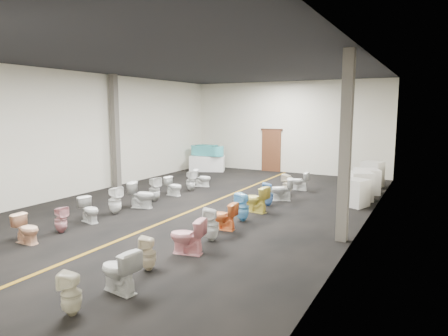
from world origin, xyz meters
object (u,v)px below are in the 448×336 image
Objects in this scene: toilet_left_9 at (191,181)px; toilet_left_10 at (202,178)px; toilet_right_1 at (119,270)px; toilet_right_2 at (148,253)px; toilet_left_7 at (155,189)px; appliance_crate_c at (367,181)px; toilet_right_6 at (243,207)px; toilet_right_5 at (223,216)px; toilet_right_11 at (299,181)px; toilet_right_8 at (268,194)px; appliance_crate_d at (372,174)px; toilet_left_8 at (174,186)px; display_table at (207,163)px; toilet_left_3 at (61,220)px; toilet_right_9 at (281,189)px; toilet_right_10 at (287,184)px; toilet_right_0 at (71,294)px; toilet_left_6 at (142,195)px; toilet_right_3 at (187,236)px; toilet_left_5 at (115,200)px; toilet_right_4 at (211,224)px; appliance_crate_b at (361,186)px; toilet_left_4 at (90,210)px; appliance_crate_a at (356,193)px; bathtub at (207,150)px; toilet_left_2 at (27,229)px.

toilet_left_10 is at bearing 28.81° from toilet_left_9.
toilet_right_1 reaches higher than toilet_right_2.
toilet_left_7 is 1.19× the size of toilet_left_10.
toilet_right_6 is (-2.49, -5.56, -0.06)m from appliance_crate_c.
toilet_left_7 is at bearing -119.71° from toilet_right_5.
toilet_left_7 is at bearing -43.42° from toilet_right_11.
toilet_right_2 is 0.89× the size of toilet_right_8.
appliance_crate_c is 1.15× the size of toilet_right_6.
appliance_crate_d is 5.58m from toilet_right_8.
display_table is at bearing 22.46° from toilet_left_8.
appliance_crate_d is 8.03m from toilet_left_8.
appliance_crate_c is at bearing -33.61° from toilet_left_3.
toilet_right_10 is at bearing 166.55° from toilet_right_9.
toilet_right_0 is at bearing -133.79° from toilet_left_9.
toilet_left_10 is 0.87× the size of toilet_right_6.
toilet_left_3 is at bearing -51.37° from toilet_right_8.
toilet_right_9 is (3.77, 1.09, 0.05)m from toilet_left_8.
toilet_left_8 is at bearing -96.29° from toilet_right_9.
appliance_crate_c is 1.11× the size of toilet_left_6.
toilet_right_3 reaches higher than display_table.
display_table is 8.91m from toilet_left_5.
toilet_right_2 is 0.86× the size of toilet_right_3.
toilet_right_1 is 7.98m from toilet_right_9.
toilet_left_7 is 6.93m from toilet_right_1.
toilet_right_2 is (-2.61, -9.59, -0.12)m from appliance_crate_c.
toilet_right_2 is at bearing 12.13° from toilet_right_10.
toilet_right_3 is 7.93m from toilet_right_11.
toilet_right_8 is at bearing 158.76° from toilet_right_4.
toilet_left_3 is at bearing -149.55° from toilet_right_0.
toilet_left_6 is 1.08× the size of toilet_right_8.
toilet_right_2 is (-2.61, -8.34, -0.15)m from appliance_crate_b.
toilet_left_10 is (0.03, 1.97, 0.01)m from toilet_left_8.
toilet_left_8 is at bearing 12.56° from toilet_left_4.
appliance_crate_a is at bearing -73.20° from toilet_left_8.
toilet_left_5 is at bearing -91.38° from toilet_right_5.
toilet_right_5 is (-0.17, 0.94, -0.04)m from toilet_right_4.
toilet_right_4 is at bearing -107.84° from appliance_crate_c.
display_table is 2.49× the size of toilet_left_4.
toilet_right_1 is 7.05m from toilet_right_8.
toilet_right_8 is 2.02m from toilet_right_10.
toilet_right_11 is (0.07, 5.02, -0.04)m from toilet_right_6.
toilet_left_6 is at bearing -72.79° from bathtub.
toilet_left_5 is 4.63m from toilet_right_2.
bathtub reaches higher than toilet_left_7.
toilet_left_3 is at bearing -94.38° from toilet_right_4.
toilet_left_8 is (-6.19, -3.69, -0.12)m from appliance_crate_c.
toilet_left_2 is 0.86× the size of toilet_right_6.
appliance_crate_a is 8.69m from toilet_right_1.
appliance_crate_a is 7.64m from toilet_left_5.
toilet_left_7 is (-0.10, 3.97, 0.08)m from toilet_left_3.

